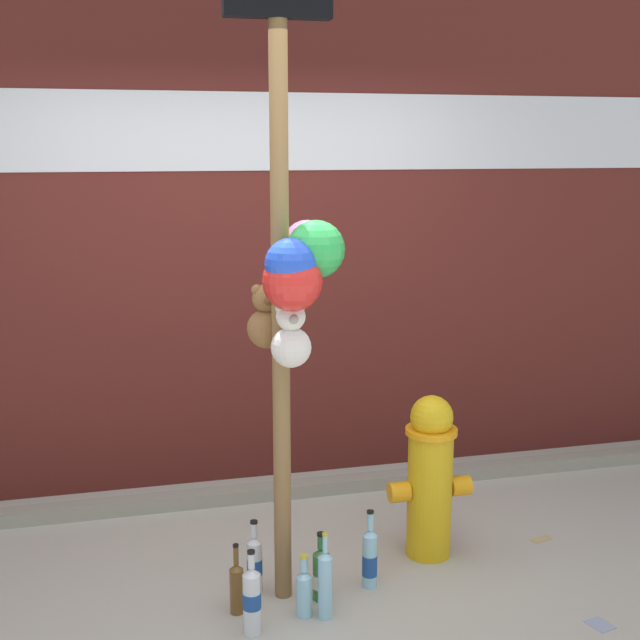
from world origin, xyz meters
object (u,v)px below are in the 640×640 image
(bottle_3, at_px, (370,558))
(bottle_4, at_px, (303,591))
(bottle_2, at_px, (321,574))
(memorial_post, at_px, (291,242))
(bottle_5, at_px, (252,599))
(bottle_0, at_px, (255,563))
(bottle_6, at_px, (325,583))
(fire_hydrant, at_px, (430,476))
(bottle_1, at_px, (237,587))

(bottle_3, bearing_deg, bottle_4, -154.56)
(bottle_2, xyz_separation_m, bottle_3, (0.25, 0.06, 0.02))
(memorial_post, bearing_deg, bottle_5, -136.35)
(bottle_0, xyz_separation_m, bottle_4, (0.17, -0.25, -0.03))
(bottle_5, bearing_deg, bottle_3, 22.38)
(memorial_post, xyz_separation_m, bottle_4, (0.01, -0.14, -1.53))
(memorial_post, relative_size, bottle_6, 7.24)
(bottle_6, bearing_deg, bottle_3, 37.36)
(bottle_0, relative_size, bottle_6, 0.89)
(bottle_4, height_order, bottle_6, bottle_6)
(memorial_post, relative_size, bottle_0, 8.13)
(memorial_post, bearing_deg, bottle_0, 145.70)
(fire_hydrant, xyz_separation_m, bottle_5, (-0.98, -0.48, -0.27))
(fire_hydrant, xyz_separation_m, bottle_3, (-0.38, -0.23, -0.28))
(memorial_post, xyz_separation_m, bottle_3, (0.37, 0.03, -1.50))
(bottle_2, height_order, bottle_3, bottle_3)
(bottle_2, relative_size, bottle_5, 0.86)
(bottle_2, distance_m, bottle_5, 0.40)
(bottle_4, distance_m, bottle_5, 0.25)
(bottle_2, bearing_deg, bottle_5, -151.35)
(bottle_0, bearing_deg, bottle_6, -47.03)
(bottle_2, bearing_deg, bottle_4, -133.66)
(bottle_4, xyz_separation_m, bottle_5, (-0.24, -0.08, 0.04))
(fire_hydrant, xyz_separation_m, bottle_0, (-0.92, -0.15, -0.28))
(bottle_0, xyz_separation_m, bottle_1, (-0.11, -0.16, -0.02))
(bottle_0, height_order, bottle_2, bottle_0)
(bottle_3, bearing_deg, bottle_5, -157.62)
(bottle_1, bearing_deg, bottle_6, -19.16)
(bottle_2, bearing_deg, fire_hydrant, 24.43)
(bottle_3, height_order, bottle_5, bottle_3)
(bottle_1, relative_size, bottle_3, 0.86)
(bottle_3, bearing_deg, memorial_post, -175.35)
(fire_hydrant, distance_m, bottle_6, 0.83)
(bottle_3, distance_m, bottle_6, 0.34)
(fire_hydrant, bearing_deg, memorial_post, -160.88)
(bottle_1, height_order, bottle_5, bottle_5)
(memorial_post, distance_m, bottle_2, 1.52)
(bottle_3, xyz_separation_m, bottle_4, (-0.36, -0.17, -0.02))
(bottle_1, xyz_separation_m, bottle_5, (0.04, -0.17, 0.03))
(fire_hydrant, height_order, bottle_2, fire_hydrant)
(bottle_2, xyz_separation_m, bottle_5, (-0.35, -0.19, 0.03))
(bottle_6, bearing_deg, bottle_4, 159.63)
(memorial_post, distance_m, bottle_4, 1.53)
(bottle_1, relative_size, bottle_6, 0.82)
(bottle_1, height_order, bottle_4, bottle_1)
(bottle_1, height_order, bottle_6, bottle_6)
(memorial_post, height_order, bottle_0, memorial_post)
(bottle_4, bearing_deg, bottle_5, -162.46)
(fire_hydrant, bearing_deg, bottle_4, -151.54)
(memorial_post, height_order, fire_hydrant, memorial_post)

